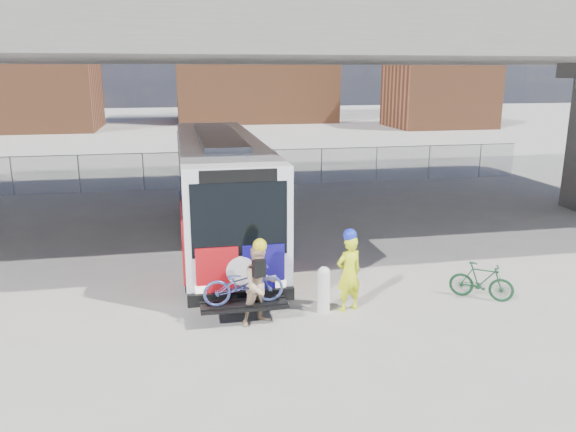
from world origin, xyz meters
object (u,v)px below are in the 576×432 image
object	(u,v)px
bollard	(324,288)
cyclist_hivis	(349,271)
bike_parked	(481,281)
cyclist_tan	(260,284)
bus	(219,181)

from	to	relation	value
bollard	cyclist_hivis	distance (m)	0.72
cyclist_hivis	bike_parked	size ratio (longest dim) A/B	1.30
cyclist_tan	bike_parked	xyz separation A→B (m)	(5.74, 0.32, -0.48)
bus	bollard	distance (m)	6.78
bus	cyclist_tan	size ratio (longest dim) A/B	6.34
bus	bike_parked	xyz separation A→B (m)	(6.12, -6.31, -1.63)
bus	cyclist_hivis	size ratio (longest dim) A/B	6.27
bollard	bike_parked	xyz separation A→B (m)	(4.16, 0.00, -0.14)
bus	bollard	bearing A→B (deg)	-72.75
bollard	bike_parked	world-z (taller)	bollard
bus	bike_parked	world-z (taller)	bus
bollard	bike_parked	size ratio (longest dim) A/B	0.73
bike_parked	cyclist_hivis	bearing A→B (deg)	125.43
bus	cyclist_hivis	xyz separation A→B (m)	(2.58, -6.31, -1.11)
bollard	cyclist_tan	distance (m)	1.65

